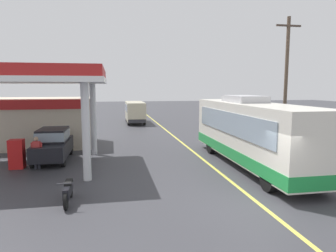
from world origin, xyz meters
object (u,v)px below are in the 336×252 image
at_px(minibus_opposing_lane, 135,110).
at_px(cyclist_on_shoulder, 326,165).
at_px(car_at_pump, 53,143).
at_px(motorcycle_parked_forecourt, 68,191).
at_px(pedestrian_near_pump, 53,138).
at_px(pedestrian_by_shop, 37,151).
at_px(coach_bus_main, 252,134).

relative_size(minibus_opposing_lane, cyclist_on_shoulder, 3.37).
bearing_deg(car_at_pump, motorcycle_parked_forecourt, -75.88).
distance_m(cyclist_on_shoulder, motorcycle_parked_forecourt, 10.70).
height_order(motorcycle_parked_forecourt, pedestrian_near_pump, pedestrian_near_pump).
xyz_separation_m(minibus_opposing_lane, pedestrian_near_pump, (-6.37, -14.98, -0.54)).
bearing_deg(motorcycle_parked_forecourt, car_at_pump, 104.12).
relative_size(pedestrian_near_pump, pedestrian_by_shop, 1.00).
xyz_separation_m(motorcycle_parked_forecourt, pedestrian_near_pump, (-2.16, 9.23, 0.49)).
bearing_deg(minibus_opposing_lane, coach_bus_main, -77.37).
bearing_deg(pedestrian_by_shop, pedestrian_near_pump, 89.35).
bearing_deg(motorcycle_parked_forecourt, cyclist_on_shoulder, 2.15).
distance_m(car_at_pump, pedestrian_by_shop, 1.80).
xyz_separation_m(minibus_opposing_lane, pedestrian_by_shop, (-6.41, -19.10, -0.54)).
height_order(minibus_opposing_lane, pedestrian_by_shop, minibus_opposing_lane).
bearing_deg(pedestrian_by_shop, car_at_pump, 74.38).
relative_size(car_at_pump, motorcycle_parked_forecourt, 2.33).
bearing_deg(coach_bus_main, car_at_pump, 163.39).
height_order(minibus_opposing_lane, motorcycle_parked_forecourt, minibus_opposing_lane).
xyz_separation_m(minibus_opposing_lane, motorcycle_parked_forecourt, (-4.20, -24.21, -1.03)).
height_order(minibus_opposing_lane, pedestrian_near_pump, minibus_opposing_lane).
xyz_separation_m(minibus_opposing_lane, cyclist_on_shoulder, (6.48, -23.81, -0.69)).
xyz_separation_m(cyclist_on_shoulder, pedestrian_by_shop, (-12.90, 4.72, 0.15)).
xyz_separation_m(cyclist_on_shoulder, pedestrian_near_pump, (-12.85, 8.83, 0.15)).
relative_size(coach_bus_main, car_at_pump, 2.63).
bearing_deg(minibus_opposing_lane, pedestrian_near_pump, -113.02).
bearing_deg(cyclist_on_shoulder, minibus_opposing_lane, 105.23).
bearing_deg(cyclist_on_shoulder, motorcycle_parked_forecourt, -177.85).
bearing_deg(cyclist_on_shoulder, pedestrian_near_pump, 145.51).
xyz_separation_m(motorcycle_parked_forecourt, pedestrian_by_shop, (-2.21, 5.12, 0.49)).
relative_size(cyclist_on_shoulder, pedestrian_by_shop, 1.10).
distance_m(coach_bus_main, cyclist_on_shoulder, 3.93).
xyz_separation_m(car_at_pump, pedestrian_by_shop, (-0.49, -1.74, -0.08)).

